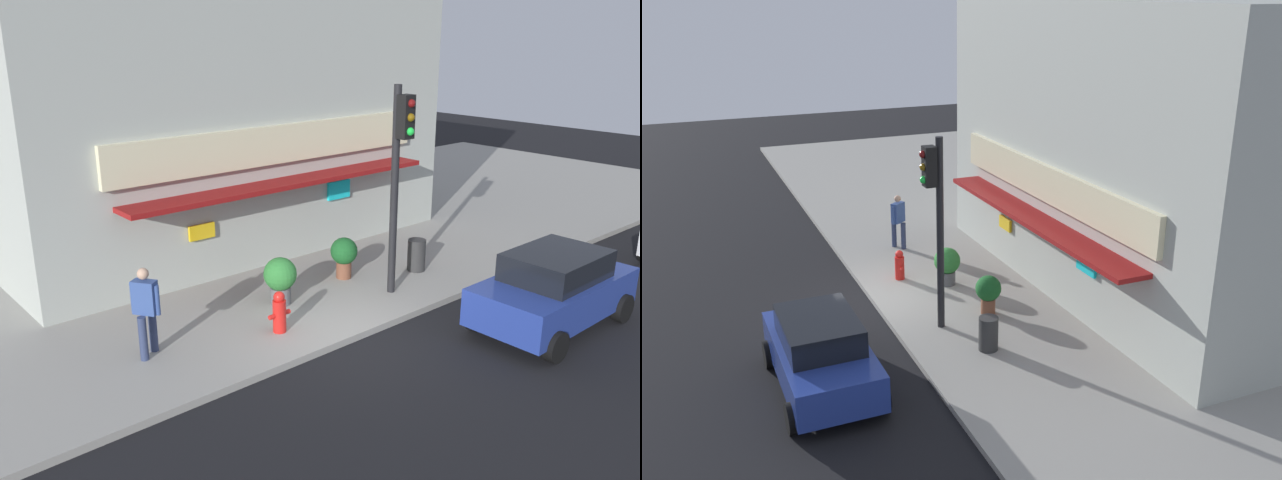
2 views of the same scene
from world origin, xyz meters
TOP-DOWN VIEW (x-y plane):
  - ground_plane at (0.00, 0.00)m, footprint 63.15×63.15m
  - sidewalk at (0.00, 6.68)m, footprint 42.10×13.36m
  - corner_building at (1.59, 8.58)m, footprint 12.48×9.01m
  - traffic_light at (2.32, 1.03)m, footprint 0.32×0.58m
  - fire_hydrant at (-1.01, 1.16)m, footprint 0.52×0.28m
  - trash_can at (3.87, 1.72)m, footprint 0.47×0.47m
  - pedestrian at (-3.53, 1.97)m, footprint 0.54×0.55m
  - potted_plant_by_doorway at (2.09, 2.55)m, footprint 0.68×0.68m
  - potted_plant_by_window at (-0.11, 2.29)m, footprint 0.76×0.76m
  - parked_car_blue at (3.76, -2.20)m, footprint 3.96×2.07m

SIDE VIEW (x-z plane):
  - ground_plane at x=0.00m, z-range 0.00..0.00m
  - sidewalk at x=0.00m, z-range 0.00..0.15m
  - trash_can at x=3.87m, z-range 0.15..0.98m
  - fire_hydrant at x=-1.01m, z-range 0.13..1.02m
  - potted_plant_by_doorway at x=2.09m, z-range 0.25..1.30m
  - potted_plant_by_window at x=-0.11m, z-range 0.23..1.33m
  - parked_car_blue at x=3.76m, z-range 0.02..1.70m
  - pedestrian at x=-3.53m, z-range 0.25..2.03m
  - traffic_light at x=2.32m, z-range 0.84..5.67m
  - corner_building at x=1.59m, z-range 0.15..7.94m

